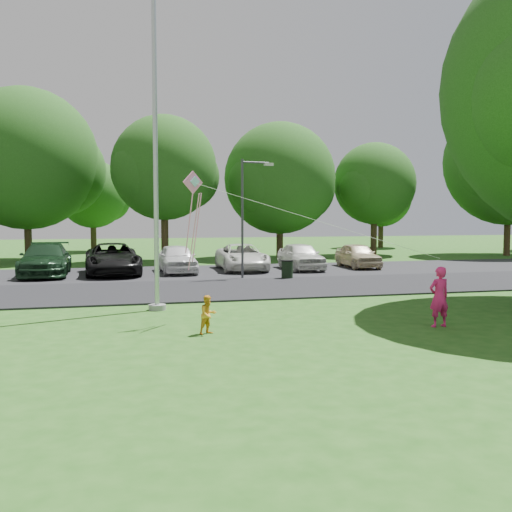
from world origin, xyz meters
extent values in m
plane|color=#205215|center=(0.00, 0.00, 0.00)|extent=(120.00, 120.00, 0.00)
cube|color=black|center=(0.00, 9.00, 0.03)|extent=(60.00, 6.00, 0.06)
cube|color=black|center=(0.00, 15.50, 0.03)|extent=(42.00, 7.00, 0.06)
cylinder|color=#B7BABF|center=(-3.50, 5.00, 5.00)|extent=(0.14, 0.14, 10.00)
cylinder|color=gray|center=(-3.50, 5.00, 0.08)|extent=(0.50, 0.50, 0.16)
cylinder|color=#3F3F44|center=(0.74, 12.28, 2.59)|extent=(0.10, 0.10, 5.17)
cylinder|color=#3F3F44|center=(1.34, 12.33, 5.05)|extent=(1.21, 0.18, 0.07)
cube|color=silver|center=(1.94, 12.39, 4.99)|extent=(0.40, 0.22, 0.12)
cylinder|color=black|center=(2.61, 11.76, 0.40)|extent=(0.49, 0.49, 0.79)
cylinder|color=black|center=(2.61, 11.76, 0.81)|extent=(0.53, 0.53, 0.04)
cylinder|color=#332316|center=(-9.60, 25.24, 1.60)|extent=(0.44, 0.44, 3.19)
sphere|color=#163F11|center=(-9.60, 25.24, 6.17)|extent=(8.50, 8.50, 8.50)
sphere|color=#163F11|center=(-7.68, 26.09, 5.53)|extent=(5.53, 5.53, 5.53)
cylinder|color=#332316|center=(-1.58, 22.90, 1.71)|extent=(0.44, 0.44, 3.43)
sphere|color=#163F11|center=(-1.58, 22.90, 5.62)|extent=(6.27, 6.27, 6.27)
sphere|color=#163F11|center=(-0.17, 23.53, 5.15)|extent=(4.07, 4.07, 4.07)
sphere|color=#163F11|center=(-2.84, 22.12, 5.31)|extent=(3.76, 3.76, 3.76)
cylinder|color=#332316|center=(6.03, 24.17, 1.33)|extent=(0.44, 0.44, 2.66)
sphere|color=#163F11|center=(6.03, 24.17, 5.20)|extent=(7.27, 7.27, 7.27)
sphere|color=#163F11|center=(7.66, 24.89, 4.66)|extent=(4.72, 4.72, 4.72)
sphere|color=#163F11|center=(4.57, 23.26, 4.84)|extent=(4.36, 4.36, 4.36)
cylinder|color=#332316|center=(13.12, 24.89, 1.51)|extent=(0.44, 0.44, 3.02)
sphere|color=#163F11|center=(13.12, 24.89, 5.00)|extent=(5.67, 5.67, 5.67)
sphere|color=#163F11|center=(14.39, 25.46, 4.58)|extent=(3.68, 3.68, 3.68)
sphere|color=#163F11|center=(11.98, 24.18, 4.72)|extent=(3.40, 3.40, 3.40)
cylinder|color=#332316|center=(21.92, 22.25, 1.71)|extent=(0.44, 0.44, 3.42)
sphere|color=#163F11|center=(21.92, 22.25, 6.49)|extent=(8.77, 8.77, 8.77)
sphere|color=#163F11|center=(20.17, 21.15, 6.06)|extent=(5.26, 5.26, 5.26)
cylinder|color=#332316|center=(-6.00, 34.00, 1.30)|extent=(0.44, 0.44, 2.60)
sphere|color=#163F11|center=(-6.00, 34.00, 4.42)|extent=(5.20, 5.20, 5.20)
sphere|color=#163F11|center=(-4.83, 34.52, 4.03)|extent=(3.38, 3.38, 3.38)
sphere|color=#163F11|center=(-7.04, 33.35, 4.16)|extent=(3.12, 3.12, 3.12)
cylinder|color=#332316|center=(18.00, 33.50, 1.30)|extent=(0.44, 0.44, 2.60)
sphere|color=#163F11|center=(18.00, 33.50, 4.42)|extent=(5.20, 5.20, 5.20)
sphere|color=#163F11|center=(19.17, 34.02, 4.03)|extent=(3.38, 3.38, 3.38)
sphere|color=#163F11|center=(16.96, 32.85, 4.16)|extent=(3.12, 3.12, 3.12)
imported|color=black|center=(-7.61, 15.42, 0.79)|extent=(2.09, 5.07, 1.47)
imported|color=black|center=(-4.69, 15.22, 0.78)|extent=(2.57, 5.27, 1.44)
imported|color=silver|center=(-1.74, 15.27, 0.74)|extent=(1.68, 4.01, 1.35)
imported|color=silver|center=(1.52, 15.78, 0.71)|extent=(2.37, 4.77, 1.30)
imported|color=silver|center=(4.45, 15.30, 0.74)|extent=(1.65, 4.02, 1.36)
imported|color=#C6B793|center=(7.73, 15.72, 0.70)|extent=(1.71, 3.82, 1.28)
imported|color=#E01D6A|center=(3.03, 0.70, 0.75)|extent=(0.57, 0.39, 1.50)
imported|color=gold|center=(-2.63, 1.27, 0.45)|extent=(0.55, 0.51, 0.91)
cube|color=pink|center=(-2.76, 2.72, 3.58)|extent=(0.54, 0.27, 0.58)
cube|color=#8CC6E5|center=(-2.71, 2.69, 3.60)|extent=(0.26, 0.14, 0.28)
cylinder|color=white|center=(0.14, 1.71, 2.64)|extent=(5.79, 2.03, 1.90)
cylinder|color=pink|center=(-2.86, 2.72, 2.56)|extent=(0.19, 0.25, 1.53)
cylinder|color=pink|center=(-2.66, 2.77, 2.44)|extent=(0.21, 0.40, 1.75)
cylinder|color=pink|center=(-2.76, 2.64, 2.32)|extent=(0.24, 0.59, 1.96)
camera|label=1|loc=(-4.82, -11.65, 2.73)|focal=40.00mm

